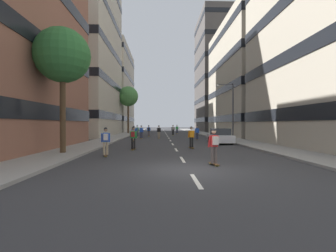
# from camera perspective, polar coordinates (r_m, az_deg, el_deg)

# --- Properties ---
(ground_plane) EXTENTS (188.43, 188.43, 0.00)m
(ground_plane) POSITION_cam_1_polar(r_m,az_deg,el_deg) (41.81, -0.25, -2.19)
(ground_plane) COLOR #333335
(sidewalk_left) EXTENTS (2.95, 86.36, 0.14)m
(sidewalk_left) POSITION_cam_1_polar(r_m,az_deg,el_deg) (46.14, -9.79, -1.86)
(sidewalk_left) COLOR gray
(sidewalk_left) RESTS_ON ground_plane
(sidewalk_right) EXTENTS (2.95, 86.36, 0.14)m
(sidewalk_right) POSITION_cam_1_polar(r_m,az_deg,el_deg) (46.55, 8.91, -1.84)
(sidewalk_right) COLOR gray
(sidewalk_right) RESTS_ON ground_plane
(lane_markings) EXTENTS (0.16, 72.20, 0.01)m
(lane_markings) POSITION_cam_1_polar(r_m,az_deg,el_deg) (43.40, -0.31, -2.09)
(lane_markings) COLOR silver
(lane_markings) RESTS_ON ground_plane
(building_left_mid) EXTENTS (15.70, 18.69, 26.86)m
(building_left_mid) POSITION_cam_1_polar(r_m,az_deg,el_deg) (44.45, -23.24, 15.53)
(building_left_mid) COLOR #BCB29E
(building_left_mid) RESTS_ON ground_plane
(building_left_far) EXTENTS (15.70, 21.19, 21.09)m
(building_left_far) POSITION_cam_1_polar(r_m,az_deg,el_deg) (64.92, -15.97, 8.17)
(building_left_far) COLOR #BCB29E
(building_left_far) RESTS_ON ground_plane
(building_right_mid) EXTENTS (15.70, 20.37, 18.70)m
(building_right_mid) POSITION_cam_1_polar(r_m,az_deg,el_deg) (44.54, 22.33, 10.12)
(building_right_mid) COLOR #B2A893
(building_right_mid) RESTS_ON ground_plane
(building_right_far) EXTENTS (15.70, 16.35, 29.84)m
(building_right_far) POSITION_cam_1_polar(r_m,az_deg,el_deg) (66.30, 14.17, 11.85)
(building_right_far) COLOR #4C4744
(building_right_far) RESTS_ON ground_plane
(parked_car_near) EXTENTS (1.82, 4.40, 1.52)m
(parked_car_near) POSITION_cam_1_polar(r_m,az_deg,el_deg) (24.92, 12.24, -2.45)
(parked_car_near) COLOR silver
(parked_car_near) RESTS_ON ground_plane
(street_tree_near) EXTENTS (3.95, 3.95, 9.29)m
(street_tree_near) POSITION_cam_1_polar(r_m,az_deg,el_deg) (48.78, -9.41, 6.89)
(street_tree_near) COLOR #4C3823
(street_tree_near) RESTS_ON sidewalk_left
(street_tree_mid) EXTENTS (3.52, 3.52, 8.03)m
(street_tree_mid) POSITION_cam_1_polar(r_m,az_deg,el_deg) (17.50, -23.71, 14.93)
(street_tree_mid) COLOR #4C3823
(street_tree_mid) RESTS_ON sidewalk_left
(streetlamp_right) EXTENTS (2.13, 0.30, 6.50)m
(streetlamp_right) POSITION_cam_1_polar(r_m,az_deg,el_deg) (28.85, 14.44, 4.78)
(streetlamp_right) COLOR #3F3F44
(streetlamp_right) RESTS_ON sidewalk_right
(skater_0) EXTENTS (0.56, 0.92, 1.78)m
(skater_0) POSITION_cam_1_polar(r_m,az_deg,el_deg) (35.71, -7.33, -1.04)
(skater_0) COLOR brown
(skater_0) RESTS_ON ground_plane
(skater_1) EXTENTS (0.55, 0.91, 1.78)m
(skater_1) POSITION_cam_1_polar(r_m,az_deg,el_deg) (41.29, 1.20, -0.82)
(skater_1) COLOR brown
(skater_1) RESTS_ON ground_plane
(skater_2) EXTENTS (0.55, 0.92, 1.78)m
(skater_2) POSITION_cam_1_polar(r_m,az_deg,el_deg) (32.10, -6.33, -1.27)
(skater_2) COLOR brown
(skater_2) RESTS_ON ground_plane
(skater_3) EXTENTS (0.55, 0.92, 1.78)m
(skater_3) POSITION_cam_1_polar(r_m,az_deg,el_deg) (30.01, 6.89, -1.39)
(skater_3) COLOR brown
(skater_3) RESTS_ON ground_plane
(skater_4) EXTENTS (0.54, 0.91, 1.78)m
(skater_4) POSITION_cam_1_polar(r_m,az_deg,el_deg) (32.85, -2.17, -1.22)
(skater_4) COLOR brown
(skater_4) RESTS_ON ground_plane
(skater_5) EXTENTS (0.57, 0.92, 1.78)m
(skater_5) POSITION_cam_1_polar(r_m,az_deg,el_deg) (19.60, 5.56, -2.42)
(skater_5) COLOR brown
(skater_5) RESTS_ON ground_plane
(skater_6) EXTENTS (0.53, 0.90, 1.78)m
(skater_6) POSITION_cam_1_polar(r_m,az_deg,el_deg) (37.79, -4.58, -0.95)
(skater_6) COLOR brown
(skater_6) RESTS_ON ground_plane
(skater_7) EXTENTS (0.57, 0.92, 1.78)m
(skater_7) POSITION_cam_1_polar(r_m,az_deg,el_deg) (11.77, 10.87, -4.25)
(skater_7) COLOR brown
(skater_7) RESTS_ON ground_plane
(skater_8) EXTENTS (0.56, 0.92, 1.78)m
(skater_8) POSITION_cam_1_polar(r_m,az_deg,el_deg) (27.58, -8.10, -1.50)
(skater_8) COLOR brown
(skater_8) RESTS_ON ground_plane
(skater_9) EXTENTS (0.55, 0.92, 1.78)m
(skater_9) POSITION_cam_1_polar(r_m,az_deg,el_deg) (18.50, -8.23, -2.50)
(skater_9) COLOR brown
(skater_9) RESTS_ON ground_plane
(skater_10) EXTENTS (0.57, 0.92, 1.78)m
(skater_10) POSITION_cam_1_polar(r_m,az_deg,el_deg) (15.21, -14.55, -3.18)
(skater_10) COLOR brown
(skater_10) RESTS_ON ground_plane
(skater_11) EXTENTS (0.56, 0.92, 1.78)m
(skater_11) POSITION_cam_1_polar(r_m,az_deg,el_deg) (47.87, 2.15, -0.67)
(skater_11) COLOR brown
(skater_11) RESTS_ON ground_plane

